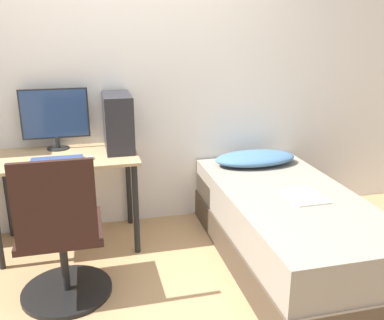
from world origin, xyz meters
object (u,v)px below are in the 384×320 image
at_px(office_chair, 62,247).
at_px(pc_tower, 118,122).
at_px(monitor, 55,116).
at_px(keyboard, 57,160).
at_px(bed, 288,227).

xyz_separation_m(office_chair, pc_tower, (0.43, 0.81, 0.57)).
xyz_separation_m(monitor, pc_tower, (0.47, -0.13, -0.04)).
bearing_deg(keyboard, bed, -17.56).
relative_size(monitor, keyboard, 1.41).
relative_size(bed, pc_tower, 4.32).
relative_size(monitor, pc_tower, 1.18).
height_order(keyboard, pc_tower, pc_tower).
distance_m(office_chair, pc_tower, 1.09).
xyz_separation_m(keyboard, pc_tower, (0.46, 0.20, 0.21)).
bearing_deg(monitor, bed, -27.55).
bearing_deg(keyboard, office_chair, -87.76).
height_order(office_chair, bed, office_chair).
distance_m(office_chair, bed, 1.57).
distance_m(office_chair, keyboard, 0.71).
bearing_deg(bed, pc_tower, 148.15).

